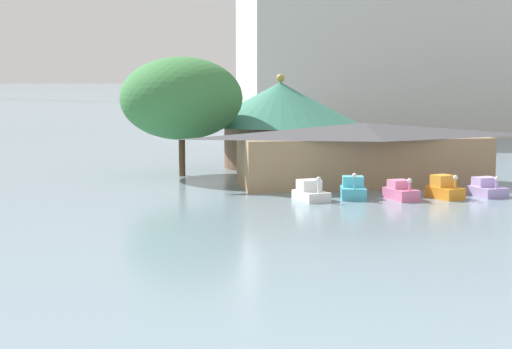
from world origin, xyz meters
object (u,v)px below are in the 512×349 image
at_px(pedal_boat_cyan, 353,190).
at_px(green_roof_pavilion, 280,117).
at_px(background_building_block, 372,55).
at_px(pedal_boat_orange, 444,189).
at_px(pedal_boat_white, 311,192).
at_px(shoreline_tree_mid, 181,98).
at_px(pedal_boat_lavender, 487,189).
at_px(boathouse, 364,153).
at_px(pedal_boat_pink, 401,192).

bearing_deg(pedal_boat_cyan, green_roof_pavilion, -164.90).
height_order(green_roof_pavilion, background_building_block, background_building_block).
xyz_separation_m(pedal_boat_cyan, pedal_boat_orange, (5.70, -0.92, 0.02)).
relative_size(pedal_boat_white, green_roof_pavilion, 0.19).
distance_m(shoreline_tree_mid, background_building_block, 47.51).
bearing_deg(pedal_boat_lavender, shoreline_tree_mid, -139.25).
bearing_deg(boathouse, pedal_boat_pink, -87.56).
bearing_deg(pedal_boat_white, green_roof_pavilion, 159.72).
height_order(boathouse, background_building_block, background_building_block).
xyz_separation_m(pedal_boat_lavender, background_building_block, (9.46, 52.47, 10.02)).
bearing_deg(pedal_boat_lavender, pedal_boat_pink, -97.43).
distance_m(pedal_boat_pink, shoreline_tree_mid, 19.98).
xyz_separation_m(pedal_boat_pink, background_building_block, (15.42, 52.89, 10.01)).
height_order(pedal_boat_lavender, boathouse, boathouse).
xyz_separation_m(pedal_boat_cyan, pedal_boat_lavender, (8.77, -0.51, -0.08)).
relative_size(pedal_boat_cyan, shoreline_tree_mid, 0.27).
bearing_deg(boathouse, background_building_block, 71.25).
xyz_separation_m(green_roof_pavilion, shoreline_tree_mid, (-8.78, -4.78, 1.76)).
height_order(pedal_boat_white, boathouse, boathouse).
bearing_deg(background_building_block, pedal_boat_white, -111.96).
relative_size(pedal_boat_orange, shoreline_tree_mid, 0.27).
bearing_deg(pedal_boat_orange, pedal_boat_pink, -108.76).
distance_m(boathouse, background_building_block, 49.54).
height_order(pedal_boat_white, pedal_boat_cyan, pedal_boat_cyan).
relative_size(pedal_boat_orange, background_building_block, 0.08).
bearing_deg(shoreline_tree_mid, green_roof_pavilion, 28.58).
xyz_separation_m(pedal_boat_orange, boathouse, (-3.17, 6.62, 1.74)).
bearing_deg(pedal_boat_white, shoreline_tree_mid, -168.31).
bearing_deg(green_roof_pavilion, pedal_boat_orange, -71.44).
bearing_deg(pedal_boat_lavender, background_building_block, 158.28).
bearing_deg(green_roof_pavilion, boathouse, -75.33).
distance_m(pedal_boat_lavender, background_building_block, 54.25).
bearing_deg(pedal_boat_lavender, pedal_boat_cyan, -104.80).
distance_m(boathouse, green_roof_pavilion, 13.38).
bearing_deg(pedal_boat_orange, pedal_boat_lavender, 78.81).
xyz_separation_m(green_roof_pavilion, background_building_block, (19.06, 33.45, 6.26)).
relative_size(pedal_boat_white, pedal_boat_cyan, 1.04).
bearing_deg(green_roof_pavilion, pedal_boat_lavender, -63.23).
relative_size(pedal_boat_cyan, background_building_block, 0.08).
bearing_deg(pedal_boat_orange, boathouse, -173.33).
relative_size(pedal_boat_white, pedal_boat_pink, 1.03).
relative_size(pedal_boat_pink, green_roof_pavilion, 0.19).
height_order(boathouse, green_roof_pavilion, green_roof_pavilion).
bearing_deg(pedal_boat_cyan, boathouse, 168.60).
bearing_deg(pedal_boat_pink, shoreline_tree_mid, -150.60).
relative_size(pedal_boat_orange, pedal_boat_lavender, 1.02).
bearing_deg(pedal_boat_white, boathouse, 123.83).
distance_m(pedal_boat_orange, background_building_block, 55.25).
distance_m(pedal_boat_orange, green_roof_pavilion, 20.82).
xyz_separation_m(pedal_boat_white, pedal_boat_lavender, (11.59, -0.26, -0.02)).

